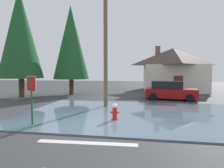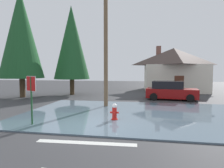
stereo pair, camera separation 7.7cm
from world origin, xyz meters
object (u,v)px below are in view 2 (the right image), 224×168
at_px(stop_sign_near, 31,91).
at_px(parked_car, 170,91).
at_px(pine_tree_mid_left, 72,43).
at_px(fire_hydrant, 114,112).
at_px(pine_tree_tall_left, 21,34).
at_px(house, 173,69).
at_px(utility_pole, 106,35).

relative_size(stop_sign_near, parked_car, 0.51).
bearing_deg(stop_sign_near, pine_tree_mid_left, 102.91).
height_order(stop_sign_near, parked_car, stop_sign_near).
xyz_separation_m(fire_hydrant, parked_car, (3.66, 8.04, 0.35)).
bearing_deg(pine_tree_tall_left, house, 30.76).
bearing_deg(house, utility_pole, -116.23).
height_order(fire_hydrant, house, house).
bearing_deg(utility_pole, fire_hydrant, -71.75).
xyz_separation_m(fire_hydrant, pine_tree_mid_left, (-6.24, 10.02, 5.07)).
height_order(stop_sign_near, pine_tree_tall_left, pine_tree_tall_left).
distance_m(parked_car, pine_tree_tall_left, 14.82).
xyz_separation_m(utility_pole, pine_tree_mid_left, (-5.02, 6.30, 0.47)).
distance_m(pine_tree_tall_left, pine_tree_mid_left, 4.85).
xyz_separation_m(stop_sign_near, fire_hydrant, (3.59, 1.54, -1.20)).
relative_size(pine_tree_tall_left, pine_tree_mid_left, 1.10).
height_order(fire_hydrant, pine_tree_mid_left, pine_tree_mid_left).
xyz_separation_m(fire_hydrant, pine_tree_tall_left, (-10.17, 7.23, 5.61)).
height_order(stop_sign_near, fire_hydrant, stop_sign_near).
bearing_deg(stop_sign_near, utility_pole, 65.75).
relative_size(utility_pole, parked_car, 2.16).
height_order(utility_pole, pine_tree_tall_left, pine_tree_tall_left).
bearing_deg(fire_hydrant, pine_tree_tall_left, 144.60).
relative_size(utility_pole, pine_tree_mid_left, 1.04).
xyz_separation_m(house, pine_tree_tall_left, (-15.10, -8.99, 3.23)).
bearing_deg(utility_pole, parked_car, 41.47).
height_order(pine_tree_tall_left, pine_tree_mid_left, pine_tree_tall_left).
bearing_deg(fire_hydrant, stop_sign_near, -156.82).
bearing_deg(parked_car, utility_pole, -138.53).
relative_size(stop_sign_near, pine_tree_tall_left, 0.22).
bearing_deg(pine_tree_tall_left, pine_tree_mid_left, 35.33).
bearing_deg(pine_tree_mid_left, stop_sign_near, -77.09).
bearing_deg(pine_tree_mid_left, house, 29.03).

